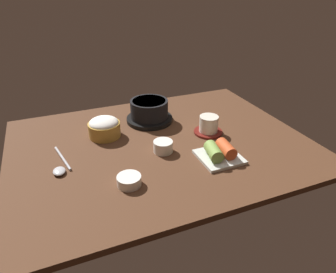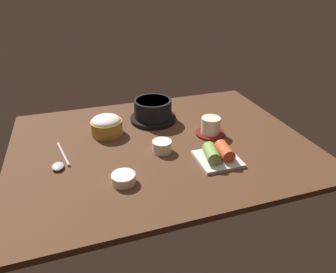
% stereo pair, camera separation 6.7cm
% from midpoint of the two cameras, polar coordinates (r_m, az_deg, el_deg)
% --- Properties ---
extents(dining_table, '(1.00, 0.76, 0.02)m').
position_cam_midpoint_polar(dining_table, '(1.05, -3.26, -1.66)').
color(dining_table, '#4C2D1C').
rests_on(dining_table, ground).
extents(stone_pot, '(0.18, 0.18, 0.09)m').
position_cam_midpoint_polar(stone_pot, '(1.18, -5.20, 4.79)').
color(stone_pot, black).
rests_on(stone_pot, dining_table).
extents(rice_bowl, '(0.11, 0.11, 0.07)m').
position_cam_midpoint_polar(rice_bowl, '(1.09, -13.72, 1.72)').
color(rice_bowl, '#B78C38').
rests_on(rice_bowl, dining_table).
extents(tea_cup_with_saucer, '(0.10, 0.10, 0.07)m').
position_cam_midpoint_polar(tea_cup_with_saucer, '(1.09, 6.02, 2.01)').
color(tea_cup_with_saucer, maroon).
rests_on(tea_cup_with_saucer, dining_table).
extents(banchan_cup_center, '(0.06, 0.06, 0.04)m').
position_cam_midpoint_polar(banchan_cup_center, '(0.98, -2.90, -1.88)').
color(banchan_cup_center, white).
rests_on(banchan_cup_center, dining_table).
extents(kimchi_plate, '(0.13, 0.13, 0.05)m').
position_cam_midpoint_polar(kimchi_plate, '(0.95, 7.76, -3.11)').
color(kimchi_plate, silver).
rests_on(kimchi_plate, dining_table).
extents(side_bowl_near, '(0.07, 0.07, 0.03)m').
position_cam_midpoint_polar(side_bowl_near, '(0.85, -9.66, -8.22)').
color(side_bowl_near, white).
rests_on(side_bowl_near, dining_table).
extents(spoon, '(0.05, 0.17, 0.01)m').
position_cam_midpoint_polar(spoon, '(0.97, -21.61, -5.40)').
color(spoon, '#B7B7BC').
rests_on(spoon, dining_table).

